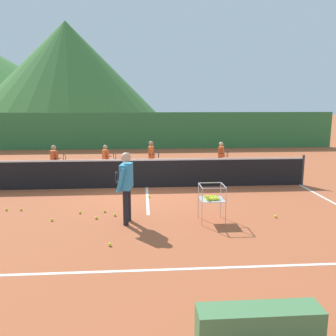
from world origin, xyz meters
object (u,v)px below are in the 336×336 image
(student_2, at_px, (151,155))
(student_3, at_px, (221,154))
(tennis_ball_0, at_px, (275,216))
(courtside_bench, at_px, (259,325))
(student_0, at_px, (55,159))
(ball_cart, at_px, (212,198))
(instructor, at_px, (126,181))
(tennis_ball_1, at_px, (110,244))
(tennis_ball_8, at_px, (80,212))
(tennis_ball_4, at_px, (149,197))
(tennis_net, at_px, (147,173))
(tennis_ball_5, at_px, (105,211))
(tennis_ball_9, at_px, (21,209))
(tennis_ball_6, at_px, (6,209))
(student_1, at_px, (106,157))
(tennis_ball_11, at_px, (96,218))
(tennis_ball_7, at_px, (115,215))
(tennis_ball_3, at_px, (52,220))

(student_2, relative_size, student_3, 1.08)
(tennis_ball_0, distance_m, courtside_bench, 4.89)
(student_0, distance_m, ball_cart, 6.81)
(instructor, distance_m, tennis_ball_1, 1.72)
(tennis_ball_0, relative_size, tennis_ball_8, 1.00)
(tennis_ball_4, height_order, tennis_ball_8, same)
(tennis_net, xyz_separation_m, tennis_ball_8, (-1.76, -2.67, -0.47))
(tennis_ball_5, xyz_separation_m, courtside_bench, (2.38, -5.23, 0.20))
(student_2, height_order, tennis_ball_8, student_2)
(courtside_bench, bearing_deg, student_2, 95.98)
(student_0, distance_m, tennis_ball_4, 4.31)
(tennis_ball_1, bearing_deg, student_0, 112.24)
(ball_cart, bearing_deg, student_2, 103.43)
(tennis_ball_9, bearing_deg, student_2, 49.90)
(tennis_ball_0, height_order, tennis_ball_6, same)
(tennis_ball_4, height_order, tennis_ball_6, same)
(student_1, bearing_deg, tennis_ball_6, -117.64)
(ball_cart, distance_m, tennis_ball_9, 5.06)
(instructor, distance_m, student_0, 5.53)
(tennis_ball_5, height_order, tennis_ball_11, same)
(tennis_ball_9, bearing_deg, tennis_net, 34.36)
(tennis_ball_9, bearing_deg, tennis_ball_5, -7.89)
(tennis_ball_6, xyz_separation_m, tennis_ball_9, (0.39, -0.03, 0.00))
(tennis_ball_6, bearing_deg, tennis_ball_7, -12.94)
(tennis_net, xyz_separation_m, student_3, (3.06, 2.36, 0.25))
(tennis_net, distance_m, tennis_ball_5, 2.89)
(student_2, xyz_separation_m, student_3, (2.84, 0.40, -0.06))
(instructor, bearing_deg, courtside_bench, -68.19)
(ball_cart, distance_m, courtside_bench, 4.38)
(ball_cart, height_order, tennis_ball_6, ball_cart)
(student_1, height_order, tennis_ball_6, student_1)
(student_1, relative_size, tennis_ball_6, 17.83)
(ball_cart, distance_m, tennis_ball_5, 2.84)
(tennis_net, xyz_separation_m, tennis_ball_7, (-0.85, -2.95, -0.47))
(tennis_ball_3, distance_m, tennis_ball_5, 1.35)
(tennis_net, height_order, tennis_ball_11, tennis_net)
(tennis_ball_6, bearing_deg, tennis_ball_1, -40.70)
(tennis_ball_1, bearing_deg, tennis_ball_11, 106.04)
(tennis_ball_3, relative_size, tennis_ball_9, 1.00)
(tennis_ball_5, bearing_deg, tennis_ball_0, -9.74)
(instructor, xyz_separation_m, tennis_ball_11, (-0.77, 0.31, -0.99))
(tennis_ball_11, bearing_deg, student_0, 114.46)
(student_1, bearing_deg, tennis_ball_0, -48.51)
(tennis_ball_7, bearing_deg, tennis_ball_6, 167.06)
(student_1, distance_m, tennis_ball_4, 3.68)
(student_0, bearing_deg, tennis_ball_6, -97.12)
(instructor, xyz_separation_m, tennis_ball_9, (-2.85, 1.14, -0.99))
(tennis_net, xyz_separation_m, student_1, (-1.54, 1.97, 0.23))
(student_1, relative_size, tennis_ball_8, 17.83)
(student_0, xyz_separation_m, student_3, (6.37, 1.04, -0.03))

